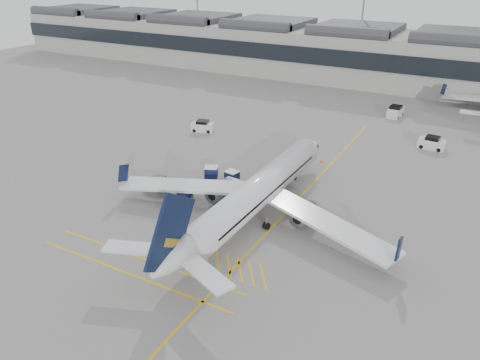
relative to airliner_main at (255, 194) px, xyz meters
The scene contains 18 objects.
ground 8.21m from the airliner_main, 162.04° to the right, with size 220.00×220.00×0.00m, color gray.
terminal 70.01m from the airliner_main, 96.02° to the left, with size 200.00×20.45×12.40m.
light_masts 84.91m from the airliner_main, 96.14° to the left, with size 113.00×0.60×25.45m.
apron_markings 8.56m from the airliner_main, 70.70° to the left, with size 0.25×60.00×0.01m, color gold.
airliner_main is the anchor object (origin of this frame).
belt_loader 9.18m from the airliner_main, 105.19° to the left, with size 4.42×2.53×1.75m.
baggage_cart_a 9.02m from the airliner_main, 136.35° to the left, with size 1.96×1.74×1.78m.
baggage_cart_b 9.74m from the airliner_main, behind, with size 1.93×1.68×1.83m.
baggage_cart_c 6.16m from the airliner_main, 147.05° to the left, with size 2.10×1.79×2.04m.
baggage_cart_d 11.12m from the airliner_main, 148.18° to the left, with size 2.24×2.08×1.88m.
ramp_agent_a 5.24m from the airliner_main, 103.19° to the left, with size 0.59×0.39×1.63m, color orange.
ramp_agent_b 5.22m from the airliner_main, behind, with size 0.80×0.62×1.64m, color orange.
pushback_tug 13.97m from the airliner_main, behind, with size 2.98×2.01×1.58m.
safety_cone_nose 18.44m from the airliner_main, 85.95° to the left, with size 0.41×0.41×0.57m, color #F24C0A.
safety_cone_engine 5.75m from the airliner_main, ahead, with size 0.37×0.37×0.51m, color #F24C0A.
service_van_left 29.62m from the airliner_main, 134.20° to the left, with size 4.01×2.75×1.88m.
service_van_mid 45.11m from the airliner_main, 82.58° to the left, with size 2.36×4.20×2.08m.
service_van_right 34.35m from the airliner_main, 65.74° to the left, with size 3.95×2.23×1.95m.
Camera 1 is at (27.76, -38.31, 26.31)m, focal length 35.00 mm.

